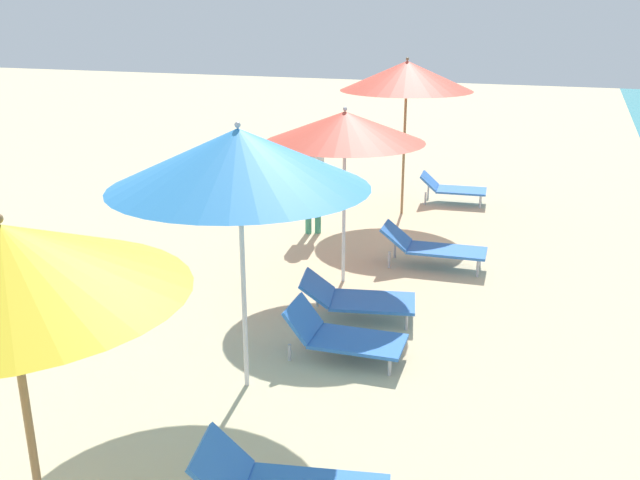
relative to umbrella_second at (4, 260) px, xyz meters
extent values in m
cylinder|color=olive|center=(0.00, 0.00, -1.33)|extent=(0.05, 0.05, 2.26)
cone|color=yellow|center=(0.00, 0.00, 0.00)|extent=(2.01, 2.01, 0.40)
cube|color=blue|center=(0.60, 1.19, -1.98)|extent=(0.48, 0.67, 0.36)
cylinder|color=silver|center=(-0.13, 3.08, -1.39)|extent=(0.05, 0.05, 2.14)
cone|color=#338CD8|center=(-0.13, 3.08, -0.04)|extent=(2.53, 2.53, 0.57)
sphere|color=silver|center=(-0.13, 3.08, 0.28)|extent=(0.06, 0.06, 0.06)
cube|color=blue|center=(0.80, 4.03, -2.24)|extent=(1.06, 0.68, 0.04)
cube|color=blue|center=(0.15, 4.00, -2.04)|extent=(0.33, 0.64, 0.37)
cylinder|color=#B2B2B7|center=(1.20, 4.32, -2.36)|extent=(0.04, 0.04, 0.20)
cylinder|color=#B2B2B7|center=(1.23, 3.79, -2.36)|extent=(0.04, 0.04, 0.20)
cylinder|color=#B2B2B7|center=(0.06, 4.26, -2.36)|extent=(0.04, 0.04, 0.20)
cylinder|color=#B2B2B7|center=(0.09, 3.73, -2.36)|extent=(0.04, 0.04, 0.20)
cylinder|color=silver|center=(-0.11, 6.24, -1.44)|extent=(0.05, 0.05, 2.04)
cone|color=#E54C38|center=(-0.11, 6.24, -0.21)|extent=(2.21, 2.21, 0.42)
sphere|color=silver|center=(-0.11, 6.24, 0.03)|extent=(0.06, 0.06, 0.06)
cube|color=blue|center=(1.20, 7.30, -2.17)|extent=(1.21, 0.67, 0.04)
cube|color=blue|center=(0.41, 7.24, -2.00)|extent=(0.46, 0.61, 0.34)
cylinder|color=#B2B2B7|center=(1.67, 7.57, -2.33)|extent=(0.04, 0.04, 0.26)
cylinder|color=#B2B2B7|center=(1.70, 7.09, -2.33)|extent=(0.04, 0.04, 0.26)
cylinder|color=#B2B2B7|center=(0.34, 7.48, -2.33)|extent=(0.04, 0.04, 0.26)
cylinder|color=#B2B2B7|center=(0.38, 7.00, -2.33)|extent=(0.04, 0.04, 0.26)
cube|color=blue|center=(0.65, 5.14, -2.23)|extent=(1.19, 0.89, 0.04)
cube|color=blue|center=(-0.05, 4.98, -2.07)|extent=(0.53, 0.75, 0.30)
cylinder|color=#B2B2B7|center=(1.01, 5.52, -2.35)|extent=(0.04, 0.04, 0.21)
cylinder|color=#B2B2B7|center=(1.14, 4.95, -2.35)|extent=(0.04, 0.04, 0.21)
cylinder|color=#B2B2B7|center=(-0.15, 5.25, -2.35)|extent=(0.04, 0.04, 0.21)
cylinder|color=#B2B2B7|center=(-0.02, 4.69, -2.35)|extent=(0.04, 0.04, 0.21)
cylinder|color=olive|center=(-0.17, 10.03, -1.28)|extent=(0.05, 0.05, 2.35)
cone|color=#E54C38|center=(-0.17, 10.03, 0.16)|extent=(2.46, 2.46, 0.54)
sphere|color=olive|center=(-0.17, 10.03, 0.46)|extent=(0.06, 0.06, 0.06)
cube|color=blue|center=(0.79, 11.17, -2.18)|extent=(1.05, 0.75, 0.04)
cube|color=blue|center=(0.13, 11.11, -2.02)|extent=(0.41, 0.68, 0.31)
cylinder|color=#B2B2B7|center=(1.15, 11.48, -2.33)|extent=(0.04, 0.04, 0.25)
cylinder|color=#B2B2B7|center=(1.21, 10.94, -2.33)|extent=(0.04, 0.04, 0.25)
cylinder|color=#B2B2B7|center=(0.07, 11.38, -2.33)|extent=(0.04, 0.04, 0.25)
cylinder|color=#B2B2B7|center=(0.12, 10.83, -2.33)|extent=(0.04, 0.04, 0.25)
cylinder|color=#3F9972|center=(-1.26, 8.29, -2.06)|extent=(0.11, 0.11, 0.80)
cylinder|color=#3F9972|center=(-1.42, 8.21, -2.06)|extent=(0.11, 0.11, 0.80)
cube|color=silver|center=(-1.34, 8.25, -1.36)|extent=(0.42, 0.36, 0.60)
sphere|color=brown|center=(-1.34, 8.25, -0.95)|extent=(0.22, 0.22, 0.22)
camera|label=1|loc=(2.83, -2.72, 1.28)|focal=38.96mm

